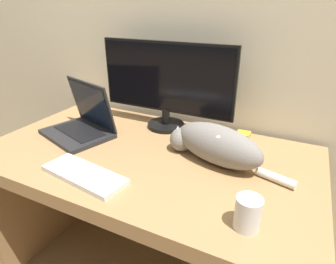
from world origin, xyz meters
name	(u,v)px	position (x,y,z in m)	size (l,w,h in m)	color
wall_back	(190,9)	(0.00, 0.85, 1.30)	(6.40, 0.06, 2.60)	beige
desk	(147,183)	(0.00, 0.40, 0.58)	(1.41, 0.79, 0.74)	#A37A4C
monitor	(166,83)	(-0.05, 0.68, 0.97)	(0.69, 0.19, 0.43)	black
laptop	(82,124)	(-0.38, 0.42, 0.79)	(0.38, 0.33, 0.26)	#232326
external_keyboard	(84,174)	(-0.11, 0.13, 0.75)	(0.36, 0.17, 0.02)	white
cat	(215,144)	(0.28, 0.46, 0.82)	(0.52, 0.25, 0.16)	gray
coffee_mug	(248,213)	(0.48, 0.14, 0.79)	(0.07, 0.07, 0.10)	white
small_toy	(243,138)	(0.35, 0.66, 0.77)	(0.06, 0.06, 0.06)	gold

